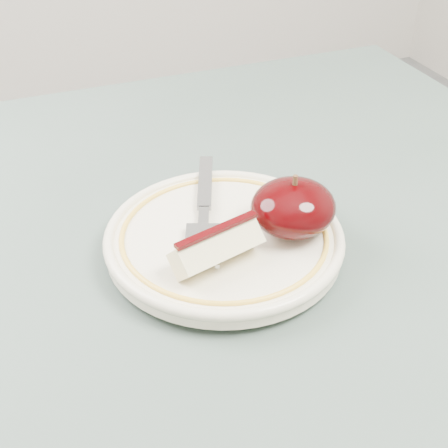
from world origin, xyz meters
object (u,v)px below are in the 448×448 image
object	(u,v)px
apple_half	(293,207)
fork	(204,209)
table	(177,428)
plate	(224,238)

from	to	relation	value
apple_half	fork	xyz separation A→B (m)	(-0.06, 0.05, -0.02)
table	fork	xyz separation A→B (m)	(0.07, 0.12, 0.11)
fork	apple_half	bearing A→B (deg)	-106.46
plate	apple_half	size ratio (longest dim) A/B	2.81
apple_half	fork	world-z (taller)	apple_half
plate	apple_half	world-z (taller)	apple_half
table	fork	world-z (taller)	fork
apple_half	fork	distance (m)	0.08
apple_half	fork	size ratio (longest dim) A/B	0.44
apple_half	table	bearing A→B (deg)	-150.09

